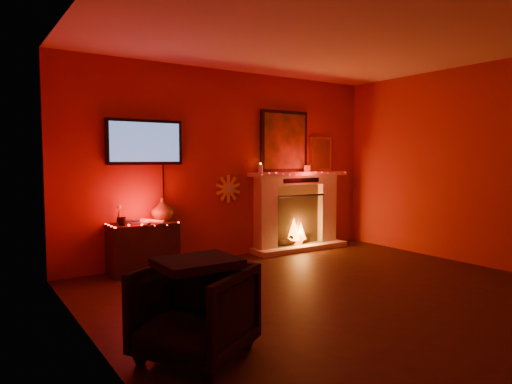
# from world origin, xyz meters

# --- Properties ---
(room) EXTENTS (5.00, 5.00, 5.00)m
(room) POSITION_xyz_m (0.00, 0.00, 1.35)
(room) COLOR black
(room) RESTS_ON ground
(floor) EXTENTS (5.00, 5.00, 0.00)m
(floor) POSITION_xyz_m (0.00, 0.00, 0.00)
(floor) COLOR black
(floor) RESTS_ON ground
(fireplace) EXTENTS (1.72, 0.40, 2.18)m
(fireplace) POSITION_xyz_m (1.14, 2.39, 0.72)
(fireplace) COLOR beige
(fireplace) RESTS_ON floor
(tv) EXTENTS (1.00, 0.07, 1.24)m
(tv) POSITION_xyz_m (-1.30, 2.45, 1.65)
(tv) COLOR black
(tv) RESTS_ON room
(sunburst_clock) EXTENTS (0.40, 0.03, 0.40)m
(sunburst_clock) POSITION_xyz_m (-0.05, 2.48, 1.00)
(sunburst_clock) COLOR #F8AB32
(sunburst_clock) RESTS_ON room
(console_table) EXTENTS (0.84, 0.53, 0.93)m
(console_table) POSITION_xyz_m (-1.39, 2.26, 0.37)
(console_table) COLOR black
(console_table) RESTS_ON floor
(armchair) EXTENTS (1.01, 1.00, 0.68)m
(armchair) POSITION_xyz_m (-1.95, -0.31, 0.34)
(armchair) COLOR black
(armchair) RESTS_ON floor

